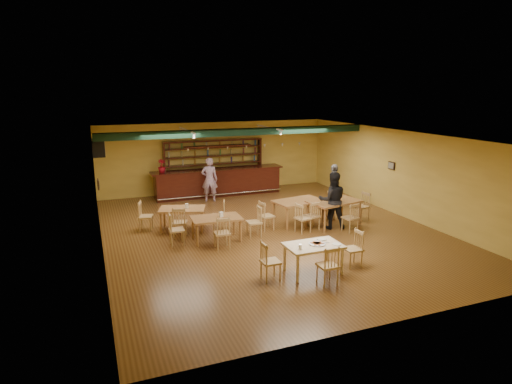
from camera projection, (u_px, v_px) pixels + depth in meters
name	position (u px, v px, depth m)	size (l,w,h in m)	color
floor	(269.00, 231.00, 13.81)	(12.00, 12.00, 0.00)	brown
ceiling_beam	(240.00, 132.00, 15.68)	(10.00, 0.30, 0.25)	black
track_rail_left	(187.00, 130.00, 15.57)	(0.05, 2.50, 0.05)	silver
track_rail_right	(269.00, 127.00, 16.70)	(0.05, 2.50, 0.05)	silver
ac_unit	(99.00, 148.00, 15.38)	(0.34, 0.70, 0.48)	silver
picture_left	(98.00, 184.00, 12.57)	(0.04, 0.34, 0.28)	black
picture_right	(392.00, 166.00, 15.61)	(0.04, 0.34, 0.28)	black
bar_counter	(218.00, 182.00, 18.29)	(5.56, 0.85, 1.13)	#37110B
back_bar_hutch	(214.00, 166.00, 18.73)	(4.30, 0.40, 2.28)	#37110B
poinsettia	(162.00, 166.00, 17.28)	(0.30, 0.30, 0.53)	maroon
dining_table_a	(182.00, 219.00, 13.84)	(1.42, 0.85, 0.71)	#965C35
dining_table_b	(298.00, 212.00, 14.45)	(1.60, 0.96, 0.80)	#965C35
dining_table_c	(216.00, 229.00, 12.83)	(1.44, 0.86, 0.72)	#965C35
dining_table_d	(334.00, 213.00, 14.26)	(1.68, 1.01, 0.84)	#965C35
near_table	(313.00, 259.00, 10.59)	(1.35, 0.87, 0.72)	#D0B18B
pizza_tray	(317.00, 244.00, 10.53)	(0.40, 0.40, 0.01)	silver
parmesan_shaker	(300.00, 247.00, 10.20)	(0.07, 0.07, 0.11)	#EAE5C6
napkin_stack	(322.00, 240.00, 10.79)	(0.20, 0.15, 0.03)	white
pizza_server	(321.00, 242.00, 10.63)	(0.32, 0.09, 0.00)	silver
side_plate	(337.00, 244.00, 10.51)	(0.22, 0.22, 0.01)	white
patron_bar	(210.00, 179.00, 17.26)	(0.64, 0.42, 1.76)	#7E479A
patron_right_a	(332.00, 200.00, 13.88)	(0.89, 0.70, 1.84)	black
patron_right_b	(334.00, 186.00, 16.40)	(0.96, 0.40, 1.65)	gray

